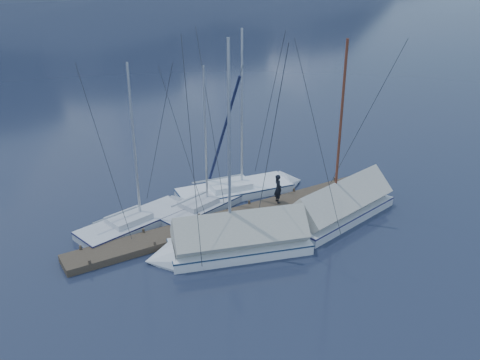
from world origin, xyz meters
name	(u,v)px	position (x,y,z in m)	size (l,w,h in m)	color
ground	(261,235)	(0.00, 0.00, 0.00)	(1000.00, 1000.00, 0.00)	black
dock	(240,217)	(0.00, 2.00, 0.11)	(18.00, 1.50, 0.54)	#382D23
mooring_posts	(232,215)	(-0.50, 2.00, 0.35)	(15.12, 1.52, 0.35)	#382D23
sailboat_open_left	(148,218)	(-4.10, 4.32, 0.16)	(7.03, 3.50, 8.95)	silver
sailboat_open_mid	(213,202)	(-0.38, 4.19, 0.15)	(6.60, 3.49, 8.41)	#B8BBC5
sailboat_open_right	(250,188)	(2.32, 4.65, 0.18)	(7.85, 3.44, 10.09)	white
sailboat_covered_near	(332,212)	(3.88, -0.63, 0.51)	(8.12, 3.96, 10.13)	silver
sailboat_covered_far	(227,243)	(-2.26, -0.55, 0.52)	(7.84, 4.33, 10.54)	white
person	(278,189)	(2.42, 2.06, 1.14)	(0.58, 0.38, 1.60)	black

